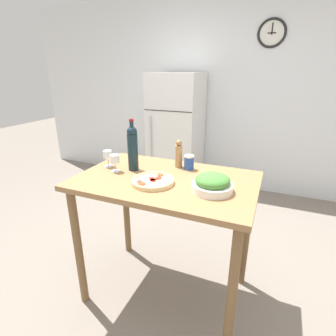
# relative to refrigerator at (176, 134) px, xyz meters

# --- Properties ---
(ground_plane) EXTENTS (14.00, 14.00, 0.00)m
(ground_plane) POSITION_rel_refrigerator_xyz_m (0.64, -1.88, -0.80)
(ground_plane) COLOR slate
(wall_back) EXTENTS (6.40, 0.09, 2.60)m
(wall_back) POSITION_rel_refrigerator_xyz_m (0.65, 0.37, 0.50)
(wall_back) COLOR silver
(wall_back) RESTS_ON ground_plane
(refrigerator) EXTENTS (0.65, 0.67, 1.60)m
(refrigerator) POSITION_rel_refrigerator_xyz_m (0.00, 0.00, 0.00)
(refrigerator) COLOR silver
(refrigerator) RESTS_ON ground_plane
(prep_counter) EXTENTS (1.18, 0.76, 0.95)m
(prep_counter) POSITION_rel_refrigerator_xyz_m (0.64, -1.88, 0.01)
(prep_counter) COLOR olive
(prep_counter) RESTS_ON ground_plane
(wine_bottle) EXTENTS (0.07, 0.07, 0.36)m
(wine_bottle) POSITION_rel_refrigerator_xyz_m (0.37, -1.82, 0.32)
(wine_bottle) COLOR #142833
(wine_bottle) RESTS_ON prep_counter
(wine_glass_near) EXTENTS (0.06, 0.06, 0.12)m
(wine_glass_near) POSITION_rel_refrigerator_xyz_m (0.26, -1.90, 0.24)
(wine_glass_near) COLOR silver
(wine_glass_near) RESTS_ON prep_counter
(wine_glass_far) EXTENTS (0.06, 0.06, 0.12)m
(wine_glass_far) POSITION_rel_refrigerator_xyz_m (0.16, -1.83, 0.24)
(wine_glass_far) COLOR silver
(wine_glass_far) RESTS_ON prep_counter
(pepper_mill) EXTENTS (0.05, 0.05, 0.20)m
(pepper_mill) POSITION_rel_refrigerator_xyz_m (0.65, -1.64, 0.25)
(pepper_mill) COLOR #AD7F51
(pepper_mill) RESTS_ON prep_counter
(salad_bowl) EXTENTS (0.24, 0.24, 0.11)m
(salad_bowl) POSITION_rel_refrigerator_xyz_m (0.97, -1.95, 0.20)
(salad_bowl) COLOR white
(salad_bowl) RESTS_ON prep_counter
(homemade_pizza) EXTENTS (0.27, 0.27, 0.03)m
(homemade_pizza) POSITION_rel_refrigerator_xyz_m (0.60, -1.98, 0.17)
(homemade_pizza) COLOR #DBC189
(homemade_pizza) RESTS_ON prep_counter
(salt_canister) EXTENTS (0.07, 0.07, 0.10)m
(salt_canister) POSITION_rel_refrigerator_xyz_m (0.73, -1.66, 0.20)
(salt_canister) COLOR #284CA3
(salt_canister) RESTS_ON prep_counter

